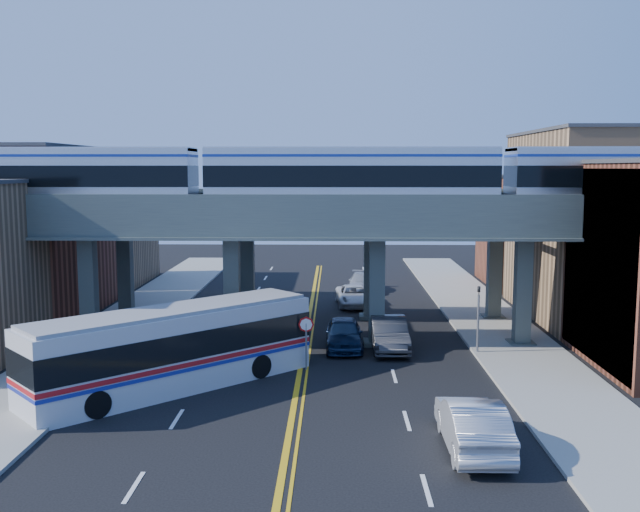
# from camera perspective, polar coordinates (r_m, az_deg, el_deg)

# --- Properties ---
(ground) EXTENTS (120.00, 120.00, 0.00)m
(ground) POSITION_cam_1_polar(r_m,az_deg,el_deg) (32.32, -1.86, -10.55)
(ground) COLOR black
(ground) RESTS_ON ground
(sidewalk_west) EXTENTS (5.00, 70.00, 0.16)m
(sidewalk_west) POSITION_cam_1_polar(r_m,az_deg,el_deg) (43.92, -16.39, -5.98)
(sidewalk_west) COLOR gray
(sidewalk_west) RESTS_ON ground
(sidewalk_east) EXTENTS (5.00, 70.00, 0.16)m
(sidewalk_east) POSITION_cam_1_polar(r_m,az_deg,el_deg) (43.04, 14.44, -6.18)
(sidewalk_east) COLOR gray
(sidewalk_east) RESTS_ON ground
(building_west_b) EXTENTS (8.00, 14.00, 11.00)m
(building_west_b) POSITION_cam_1_polar(r_m,az_deg,el_deg) (51.10, -22.08, 1.75)
(building_west_b) COLOR brown
(building_west_b) RESTS_ON ground
(building_west_c) EXTENTS (8.00, 10.00, 8.00)m
(building_west_c) POSITION_cam_1_polar(r_m,az_deg,el_deg) (63.34, -17.40, 1.51)
(building_west_c) COLOR #9B7550
(building_west_c) RESTS_ON ground
(building_east_b) EXTENTS (8.00, 14.00, 12.00)m
(building_east_b) POSITION_cam_1_polar(r_m,az_deg,el_deg) (49.84, 20.93, 2.25)
(building_east_b) COLOR #9B7550
(building_east_b) RESTS_ON ground
(building_east_c) EXTENTS (8.00, 10.00, 9.00)m
(building_east_c) POSITION_cam_1_polar(r_m,az_deg,el_deg) (62.31, 16.86, 1.91)
(building_east_c) COLOR brown
(building_east_c) RESTS_ON ground
(mural_panel) EXTENTS (0.10, 9.50, 9.50)m
(mural_panel) POSITION_cam_1_polar(r_m,az_deg,el_deg) (37.41, 21.32, -1.15)
(mural_panel) COLOR teal
(mural_panel) RESTS_ON ground
(elevated_viaduct_near) EXTENTS (52.00, 3.60, 7.40)m
(elevated_viaduct_near) POSITION_cam_1_polar(r_m,az_deg,el_deg) (38.94, -1.28, 2.19)
(elevated_viaduct_near) COLOR #434D49
(elevated_viaduct_near) RESTS_ON ground
(elevated_viaduct_far) EXTENTS (52.00, 3.60, 7.40)m
(elevated_viaduct_far) POSITION_cam_1_polar(r_m,az_deg,el_deg) (45.91, -0.90, 2.93)
(elevated_viaduct_far) COLOR #434D49
(elevated_viaduct_far) RESTS_ON ground
(transit_train) EXTENTS (48.24, 3.02, 3.53)m
(transit_train) POSITION_cam_1_polar(r_m,az_deg,el_deg) (38.77, 2.49, 6.36)
(transit_train) COLOR black
(transit_train) RESTS_ON elevated_viaduct_near
(stop_sign) EXTENTS (0.76, 0.09, 2.63)m
(stop_sign) POSITION_cam_1_polar(r_m,az_deg,el_deg) (34.73, -1.11, -6.29)
(stop_sign) COLOR slate
(stop_sign) RESTS_ON ground
(traffic_signal) EXTENTS (0.15, 0.18, 4.10)m
(traffic_signal) POSITION_cam_1_polar(r_m,az_deg,el_deg) (38.26, 12.55, -4.38)
(traffic_signal) COLOR slate
(traffic_signal) RESTS_ON ground
(transit_bus) EXTENTS (11.81, 11.40, 3.47)m
(transit_bus) POSITION_cam_1_polar(r_m,az_deg,el_deg) (32.56, -11.62, -7.30)
(transit_bus) COLOR silver
(transit_bus) RESTS_ON ground
(car_lane_a) EXTENTS (2.01, 4.92, 1.67)m
(car_lane_a) POSITION_cam_1_polar(r_m,az_deg,el_deg) (38.91, 1.93, -6.22)
(car_lane_a) COLOR #101F3C
(car_lane_a) RESTS_ON ground
(car_lane_b) EXTENTS (1.98, 5.38, 1.76)m
(car_lane_b) POSITION_cam_1_polar(r_m,az_deg,el_deg) (38.86, 5.53, -6.20)
(car_lane_b) COLOR #29292B
(car_lane_b) RESTS_ON ground
(car_lane_c) EXTENTS (2.76, 5.29, 1.42)m
(car_lane_c) POSITION_cam_1_polar(r_m,az_deg,el_deg) (50.92, 2.74, -3.20)
(car_lane_c) COLOR silver
(car_lane_c) RESTS_ON ground
(car_lane_d) EXTENTS (2.39, 5.12, 1.45)m
(car_lane_d) POSITION_cam_1_polar(r_m,az_deg,el_deg) (56.72, 3.35, -2.13)
(car_lane_d) COLOR #A3A4A7
(car_lane_d) RESTS_ON ground
(car_parked_curb) EXTENTS (1.94, 5.52, 1.82)m
(car_parked_curb) POSITION_cam_1_polar(r_m,az_deg,el_deg) (26.04, 12.12, -13.02)
(car_parked_curb) COLOR #AEAFB3
(car_parked_curb) RESTS_ON ground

